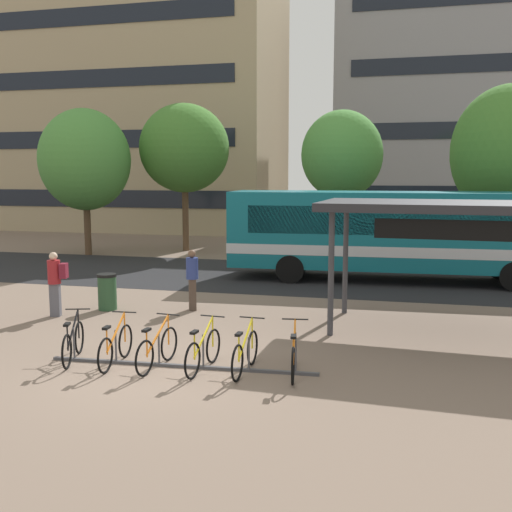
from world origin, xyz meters
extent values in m
plane|color=#7A6656|center=(0.00, 0.00, 0.00)|extent=(200.00, 200.00, 0.00)
cube|color=#232326|center=(0.00, 11.18, 0.00)|extent=(80.00, 7.20, 0.01)
cube|color=#0F6070|center=(4.61, 11.18, 1.85)|extent=(12.09, 3.03, 2.70)
cube|color=silver|center=(4.61, 11.18, 1.20)|extent=(12.11, 3.05, 0.36)
cube|color=black|center=(4.26, 12.42, 2.25)|extent=(9.83, 0.45, 0.97)
cube|color=black|center=(4.36, 9.93, 2.25)|extent=(9.83, 0.45, 0.97)
cylinder|color=black|center=(8.28, 12.49, 0.50)|extent=(1.01, 0.34, 1.00)
cylinder|color=black|center=(0.84, 12.19, 0.50)|extent=(1.01, 0.34, 1.00)
cylinder|color=black|center=(0.93, 9.88, 0.50)|extent=(1.01, 0.34, 1.00)
cube|color=#47474C|center=(0.47, 0.32, 0.03)|extent=(5.51, 0.37, 0.06)
cylinder|color=#47474C|center=(-1.83, 0.20, 0.35)|extent=(0.04, 0.04, 0.70)
cylinder|color=#47474C|center=(-0.91, 0.25, 0.35)|extent=(0.04, 0.04, 0.70)
cylinder|color=#47474C|center=(0.01, 0.30, 0.35)|extent=(0.04, 0.04, 0.70)
cylinder|color=#47474C|center=(0.93, 0.35, 0.35)|extent=(0.04, 0.04, 0.70)
cylinder|color=#47474C|center=(1.84, 0.40, 0.35)|extent=(0.04, 0.04, 0.70)
cylinder|color=#47474C|center=(2.76, 0.44, 0.35)|extent=(0.04, 0.04, 0.70)
torus|color=black|center=(-1.99, 0.69, 0.35)|extent=(0.25, 0.69, 0.70)
torus|color=black|center=(-1.70, -0.29, 0.35)|extent=(0.25, 0.69, 0.70)
cube|color=black|center=(-1.85, 0.22, 0.67)|extent=(0.30, 0.89, 0.58)
cylinder|color=black|center=(-1.73, -0.19, 0.62)|extent=(0.04, 0.04, 0.55)
cube|color=black|center=(-1.73, -0.19, 0.88)|extent=(0.16, 0.24, 0.05)
cylinder|color=black|center=(-1.98, 0.67, 0.67)|extent=(0.04, 0.04, 0.65)
cylinder|color=black|center=(-1.98, 0.67, 0.98)|extent=(0.51, 0.18, 0.03)
torus|color=black|center=(-0.90, 0.68, 0.35)|extent=(0.09, 0.71, 0.70)
torus|color=black|center=(-0.83, -0.34, 0.35)|extent=(0.09, 0.71, 0.70)
cube|color=orange|center=(-0.87, 0.19, 0.67)|extent=(0.10, 0.92, 0.58)
cylinder|color=orange|center=(-0.84, -0.24, 0.62)|extent=(0.03, 0.03, 0.55)
cube|color=black|center=(-0.84, -0.24, 0.88)|extent=(0.12, 0.23, 0.05)
cylinder|color=orange|center=(-0.90, 0.66, 0.67)|extent=(0.03, 0.03, 0.65)
cylinder|color=black|center=(-0.90, 0.66, 0.98)|extent=(0.52, 0.06, 0.03)
torus|color=black|center=(0.07, 0.70, 0.35)|extent=(0.11, 0.71, 0.70)
torus|color=black|center=(-0.03, -0.31, 0.35)|extent=(0.11, 0.71, 0.70)
cube|color=orange|center=(0.02, 0.21, 0.67)|extent=(0.11, 0.92, 0.58)
cylinder|color=orange|center=(-0.02, -0.22, 0.62)|extent=(0.03, 0.03, 0.55)
cube|color=black|center=(-0.02, -0.22, 0.88)|extent=(0.12, 0.23, 0.05)
cylinder|color=orange|center=(0.06, 0.68, 0.67)|extent=(0.03, 0.03, 0.65)
cylinder|color=black|center=(0.06, 0.68, 0.98)|extent=(0.52, 0.07, 0.03)
torus|color=black|center=(1.00, 0.77, 0.35)|extent=(0.10, 0.71, 0.70)
torus|color=black|center=(0.92, -0.25, 0.35)|extent=(0.10, 0.71, 0.70)
cube|color=yellow|center=(0.96, 0.28, 0.67)|extent=(0.11, 0.92, 0.58)
cylinder|color=yellow|center=(0.92, -0.15, 0.62)|extent=(0.03, 0.03, 0.55)
cube|color=black|center=(0.92, -0.15, 0.88)|extent=(0.12, 0.23, 0.05)
cylinder|color=yellow|center=(1.00, 0.75, 0.67)|extent=(0.03, 0.03, 0.65)
cylinder|color=black|center=(1.00, 0.75, 0.98)|extent=(0.52, 0.07, 0.03)
torus|color=black|center=(1.81, 0.84, 0.35)|extent=(0.07, 0.71, 0.70)
torus|color=black|center=(1.77, -0.18, 0.35)|extent=(0.07, 0.71, 0.70)
cube|color=yellow|center=(1.79, 0.35, 0.67)|extent=(0.06, 0.92, 0.58)
cylinder|color=yellow|center=(1.77, -0.08, 0.62)|extent=(0.03, 0.03, 0.55)
cube|color=black|center=(1.77, -0.08, 0.88)|extent=(0.11, 0.22, 0.05)
cylinder|color=yellow|center=(1.81, 0.82, 0.67)|extent=(0.03, 0.03, 0.65)
cylinder|color=black|center=(1.81, 0.82, 0.98)|extent=(0.52, 0.05, 0.03)
torus|color=black|center=(2.67, 0.91, 0.35)|extent=(0.14, 0.70, 0.70)
torus|color=black|center=(2.80, -0.10, 0.35)|extent=(0.14, 0.70, 0.70)
cube|color=orange|center=(2.73, 0.43, 0.67)|extent=(0.16, 0.92, 0.58)
cylinder|color=orange|center=(2.79, 0.00, 0.62)|extent=(0.03, 0.03, 0.55)
cube|color=black|center=(2.79, 0.00, 0.88)|extent=(0.13, 0.23, 0.05)
cylinder|color=orange|center=(2.67, 0.89, 0.67)|extent=(0.04, 0.04, 0.65)
cylinder|color=black|center=(2.67, 0.89, 0.98)|extent=(0.52, 0.10, 0.03)
cylinder|color=#38383D|center=(3.09, 3.41, 1.48)|extent=(0.15, 0.15, 2.97)
cylinder|color=#38383D|center=(3.21, 5.78, 1.48)|extent=(0.15, 0.15, 2.97)
cube|color=#28282D|center=(5.91, 4.45, 3.07)|extent=(6.49, 3.51, 0.20)
cube|color=black|center=(5.84, 3.11, 2.62)|extent=(3.54, 0.27, 0.44)
cube|color=#47382D|center=(-1.00, 5.11, 0.45)|extent=(0.29, 0.32, 0.90)
cylinder|color=navy|center=(-1.00, 5.11, 1.20)|extent=(0.45, 0.45, 0.60)
sphere|color=brown|center=(-1.00, 5.11, 1.61)|extent=(0.22, 0.22, 0.22)
cube|color=black|center=(-1.11, 5.35, 1.23)|extent=(0.33, 0.28, 0.40)
cube|color=#565660|center=(-4.37, 3.55, 0.45)|extent=(0.30, 0.26, 0.90)
cylinder|color=maroon|center=(-4.37, 3.55, 1.22)|extent=(0.41, 0.41, 0.64)
sphere|color=beige|center=(-4.37, 3.55, 1.65)|extent=(0.22, 0.22, 0.22)
cube|color=maroon|center=(-4.12, 3.62, 1.25)|extent=(0.24, 0.32, 0.40)
cylinder|color=#284C2D|center=(-3.38, 4.61, 0.47)|extent=(0.52, 0.52, 0.95)
cylinder|color=black|center=(-3.38, 4.61, 0.99)|extent=(0.55, 0.55, 0.08)
cylinder|color=brown|center=(8.90, 15.85, 1.20)|extent=(0.32, 0.32, 2.39)
ellipsoid|color=#427A2D|center=(8.90, 15.85, 4.72)|extent=(4.65, 4.65, 5.47)
cylinder|color=brown|center=(-5.76, 17.42, 1.62)|extent=(0.32, 0.32, 3.24)
ellipsoid|color=#427A2D|center=(-5.76, 17.42, 5.08)|extent=(4.41, 4.41, 4.34)
cylinder|color=brown|center=(-9.76, 14.88, 1.24)|extent=(0.32, 0.32, 2.48)
ellipsoid|color=#4C8E3D|center=(-9.76, 14.88, 4.48)|extent=(4.23, 4.23, 4.73)
cylinder|color=brown|center=(1.94, 17.62, 1.49)|extent=(0.32, 0.32, 2.98)
ellipsoid|color=#4C8E3D|center=(1.94, 17.62, 4.72)|extent=(3.79, 3.79, 4.10)
cube|color=tan|center=(-14.83, 29.50, 9.38)|extent=(22.15, 10.41, 18.76)
cube|color=black|center=(-14.83, 24.26, 2.25)|extent=(19.49, 0.06, 1.10)
cube|color=black|center=(-14.83, 24.26, 6.00)|extent=(19.49, 0.06, 1.10)
cube|color=black|center=(-14.83, 24.26, 9.75)|extent=(19.49, 0.06, 1.10)
cube|color=black|center=(-14.83, 24.26, 13.51)|extent=(19.49, 0.06, 1.10)
cube|color=gray|center=(9.72, 35.92, 8.30)|extent=(19.38, 10.45, 16.60)
cube|color=black|center=(9.72, 30.67, 2.49)|extent=(17.06, 0.06, 1.10)
cube|color=black|center=(9.72, 30.67, 6.64)|extent=(17.06, 0.06, 1.10)
cube|color=black|center=(9.72, 30.67, 10.79)|extent=(17.06, 0.06, 1.10)
camera|label=1|loc=(4.59, -10.36, 3.84)|focal=41.40mm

